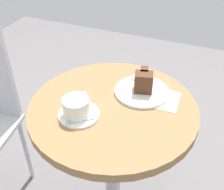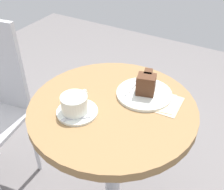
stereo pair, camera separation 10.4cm
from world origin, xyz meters
The scene contains 8 objects.
cafe_table centered at (0.00, 0.00, 0.62)m, with size 0.64×0.64×0.76m.
saucer centered at (-0.10, 0.09, 0.76)m, with size 0.15×0.15×0.01m.
coffee_cup centered at (-0.10, 0.10, 0.80)m, with size 0.13×0.10×0.07m.
teaspoon centered at (-0.15, 0.08, 0.77)m, with size 0.07×0.08×0.00m.
cake_plate centered at (0.12, -0.07, 0.76)m, with size 0.22×0.22×0.01m.
cake_slice centered at (0.13, -0.08, 0.80)m, with size 0.11×0.09×0.08m.
fork centered at (0.15, -0.02, 0.77)m, with size 0.15×0.02×0.00m.
napkin centered at (0.11, -0.15, 0.76)m, with size 0.14×0.16×0.00m.
Camera 2 is at (-0.72, -0.41, 1.42)m, focal length 45.00 mm.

